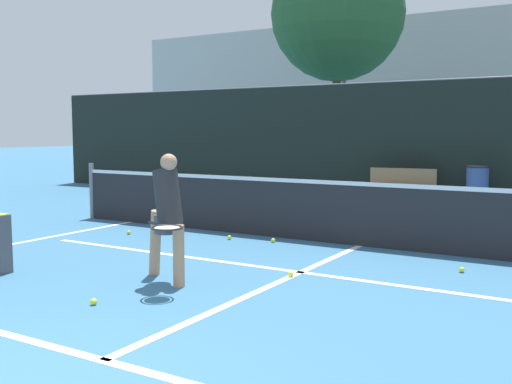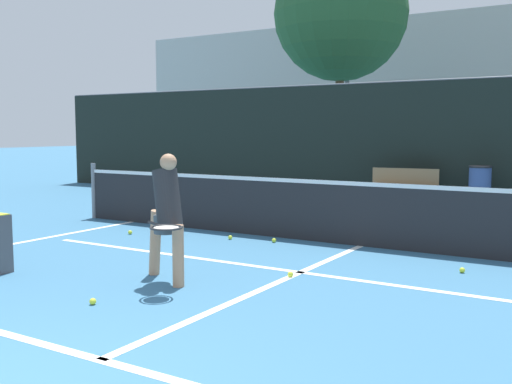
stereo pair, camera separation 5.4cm
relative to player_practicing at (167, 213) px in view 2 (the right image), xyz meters
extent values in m
cube|color=white|center=(1.08, -2.07, -0.78)|extent=(11.00, 0.10, 0.01)
cube|color=white|center=(1.08, 1.16, -0.78)|extent=(8.25, 0.10, 0.01)
cube|color=white|center=(1.08, 0.52, -0.78)|extent=(0.10, 5.17, 0.01)
cube|color=white|center=(-3.43, 0.52, -0.78)|extent=(0.10, 6.17, 0.01)
cylinder|color=slate|center=(-4.42, 3.10, -0.25)|extent=(0.09, 0.09, 1.07)
cube|color=#232326|center=(1.08, 3.10, -0.31)|extent=(11.00, 0.02, 0.95)
cube|color=white|center=(1.08, 3.10, 0.14)|extent=(11.00, 0.03, 0.06)
cube|color=black|center=(1.08, 8.55, 0.62)|extent=(24.00, 0.06, 2.81)
cylinder|color=slate|center=(1.08, 8.55, 2.04)|extent=(24.00, 0.04, 0.04)
cylinder|color=tan|center=(0.25, -0.11, -0.44)|extent=(0.13, 0.13, 0.68)
cylinder|color=tan|center=(-0.31, 0.16, -0.40)|extent=(0.26, 0.21, 0.79)
cylinder|color=#3F474C|center=(-0.04, 0.03, -0.14)|extent=(0.27, 0.27, 0.21)
cylinder|color=#262628|center=(0.01, 0.00, 0.17)|extent=(0.40, 0.34, 0.69)
sphere|color=tan|center=(0.05, -0.01, 0.57)|extent=(0.19, 0.19, 0.19)
cylinder|color=#262628|center=(0.04, -0.26, -0.09)|extent=(0.28, 0.16, 0.03)
torus|color=#262628|center=(0.32, -0.39, -0.09)|extent=(0.46, 0.46, 0.02)
cylinder|color=beige|center=(0.32, -0.39, -0.09)|extent=(0.35, 0.35, 0.01)
sphere|color=#D1E033|center=(2.74, 2.15, -0.75)|extent=(0.07, 0.07, 0.07)
sphere|color=#D1E033|center=(-0.15, 2.68, -0.75)|extent=(0.07, 0.07, 0.07)
sphere|color=#D1E033|center=(-2.53, 2.08, -0.75)|extent=(0.07, 0.07, 0.07)
sphere|color=#D1E033|center=(-0.04, -1.09, -0.75)|extent=(0.07, 0.07, 0.07)
sphere|color=#D1E033|center=(-0.86, 2.55, -0.75)|extent=(0.07, 0.07, 0.07)
sphere|color=#D1E033|center=(1.09, 0.90, -0.75)|extent=(0.07, 0.07, 0.07)
cube|color=olive|center=(0.22, 7.81, -0.34)|extent=(1.49, 0.54, 0.04)
cube|color=olive|center=(0.20, 7.99, -0.13)|extent=(1.45, 0.23, 0.42)
cube|color=#333338|center=(-0.36, 7.74, -0.56)|extent=(0.06, 0.32, 0.44)
cube|color=#333338|center=(0.80, 7.88, -0.56)|extent=(0.06, 0.32, 0.44)
cylinder|color=#384C7F|center=(1.80, 7.97, -0.32)|extent=(0.45, 0.45, 0.93)
cylinder|color=black|center=(1.80, 7.97, 0.16)|extent=(0.47, 0.47, 0.04)
cube|color=maroon|center=(-0.60, 11.36, -0.37)|extent=(1.77, 3.93, 0.83)
cube|color=#1E2328|center=(-0.60, 11.16, 0.33)|extent=(1.48, 2.36, 0.56)
cylinder|color=black|center=(0.20, 12.62, -0.48)|extent=(0.18, 0.60, 0.60)
cylinder|color=black|center=(0.20, 10.10, -0.48)|extent=(0.18, 0.60, 0.60)
cylinder|color=slate|center=(-4.14, 14.90, 2.72)|extent=(0.16, 0.16, 7.01)
cylinder|color=brown|center=(-3.80, 13.45, 1.20)|extent=(0.28, 0.28, 3.98)
sphere|color=#28562D|center=(-3.80, 13.45, 4.72)|extent=(4.38, 4.38, 4.38)
camera|label=1|loc=(4.25, -5.15, 0.91)|focal=42.00mm
camera|label=2|loc=(4.29, -5.12, 0.91)|focal=42.00mm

